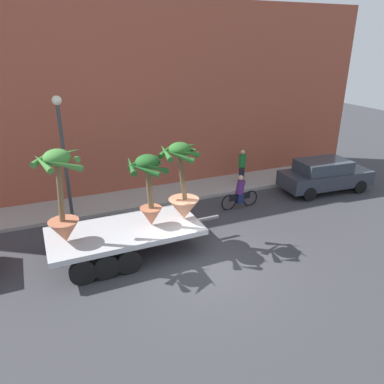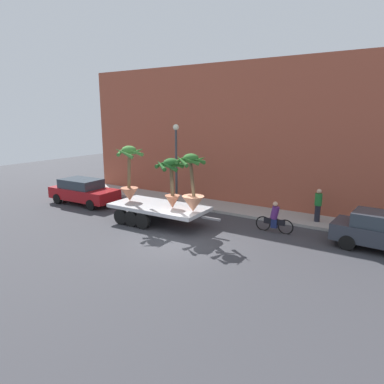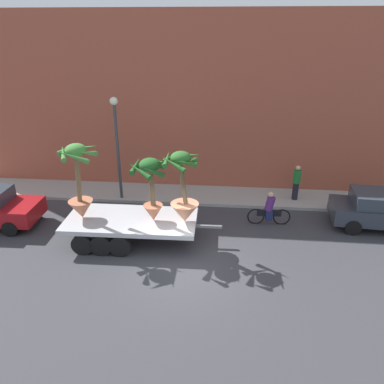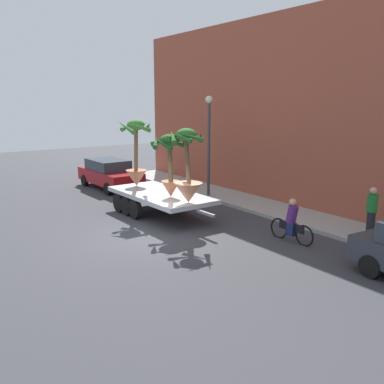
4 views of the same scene
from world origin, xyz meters
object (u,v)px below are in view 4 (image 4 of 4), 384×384
potted_palm_rear (170,161)px  street_lamp (209,133)px  cyclist (292,223)px  potted_palm_middle (136,155)px  flatbed_trailer (158,197)px  trailing_car (110,173)px  pedestrian_near_gate (372,211)px  potted_palm_front (188,172)px

potted_palm_rear → street_lamp: street_lamp is taller
cyclist → potted_palm_middle: bearing=-164.8°
cyclist → street_lamp: (-6.92, 1.73, 2.56)m
flatbed_trailer → potted_palm_middle: potted_palm_middle is taller
flatbed_trailer → trailing_car: size_ratio=1.32×
trailing_car → pedestrian_near_gate: bearing=14.9°
cyclist → trailing_car: trailing_car is taller
potted_palm_middle → cyclist: size_ratio=1.61×
cyclist → street_lamp: 7.58m
pedestrian_near_gate → street_lamp: street_lamp is taller
trailing_car → pedestrian_near_gate: size_ratio=2.70×
flatbed_trailer → street_lamp: street_lamp is taller
potted_palm_middle → potted_palm_front: (3.91, 0.06, -0.24)m
flatbed_trailer → potted_palm_rear: bearing=-3.8°
potted_palm_middle → street_lamp: bearing=83.4°
flatbed_trailer → trailing_car: trailing_car is taller
pedestrian_near_gate → cyclist: bearing=-121.3°
flatbed_trailer → potted_palm_rear: 2.02m
potted_palm_front → pedestrian_near_gate: 6.61m
potted_palm_rear → potted_palm_front: 1.23m
pedestrian_near_gate → street_lamp: (-8.37, -0.65, 2.19)m
potted_palm_middle → pedestrian_near_gate: size_ratio=1.74×
potted_palm_middle → trailing_car: potted_palm_middle is taller
flatbed_trailer → cyclist: cyclist is taller
potted_palm_rear → pedestrian_near_gate: size_ratio=1.46×
potted_palm_rear → street_lamp: size_ratio=0.52×
potted_palm_middle → flatbed_trailer: bearing=4.0°
potted_palm_middle → pedestrian_near_gate: bearing=26.5°
pedestrian_near_gate → potted_palm_front: bearing=-138.5°
flatbed_trailer → potted_palm_rear: (1.11, -0.07, 1.68)m
potted_palm_middle → trailing_car: (-4.69, 0.79, -1.55)m
flatbed_trailer → cyclist: 6.04m
cyclist → pedestrian_near_gate: (1.45, 2.38, 0.37)m
flatbed_trailer → trailing_car: bearing=173.8°
flatbed_trailer → potted_palm_rear: size_ratio=2.44×
potted_palm_middle → cyclist: (7.35, 2.00, -1.71)m
potted_palm_rear → potted_palm_front: (1.19, 0.03, -0.30)m
potted_palm_front → trailing_car: size_ratio=0.60×
potted_palm_middle → potted_palm_front: bearing=0.9°
potted_palm_rear → trailing_car: (-7.42, 0.75, -1.61)m
potted_palm_middle → potted_palm_front: potted_palm_middle is taller
potted_palm_rear → trailing_car: size_ratio=0.54×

